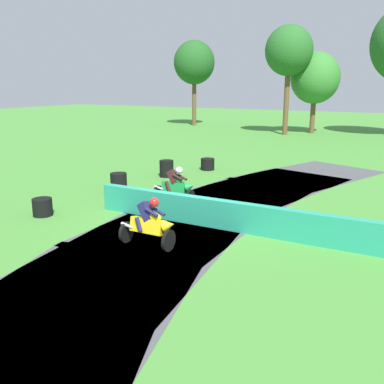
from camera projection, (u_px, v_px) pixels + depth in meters
ground_plane at (185, 222)px, 14.08m from camera, size 120.00×120.00×0.00m
track_asphalt at (206, 225)px, 13.73m from camera, size 7.46×26.96×0.01m
safety_barrier at (340, 233)px, 11.71m from camera, size 16.12×0.41×0.90m
motorcycle_lead_green at (176, 186)px, 16.15m from camera, size 1.68×0.74×1.43m
motorcycle_chase_yellow at (150, 224)px, 11.82m from camera, size 1.68×0.74×1.43m
tire_stack_near at (208, 164)px, 22.46m from camera, size 0.70×0.70×0.60m
tire_stack_mid_a at (167, 169)px, 20.77m from camera, size 0.67×0.67×0.80m
tire_stack_mid_b at (119, 183)px, 17.83m from camera, size 0.68×0.68×0.80m
tire_stack_far at (42, 207)px, 14.68m from camera, size 0.66×0.66×0.60m
tree_far_left at (315, 78)px, 37.90m from camera, size 4.27×4.27×7.08m
tree_far_right at (289, 51)px, 36.24m from camera, size 3.99×3.99×9.15m
tree_mid_rise at (194, 63)px, 44.64m from camera, size 4.23×4.23×8.69m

